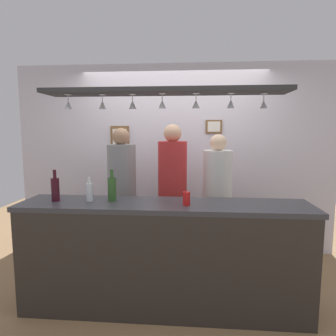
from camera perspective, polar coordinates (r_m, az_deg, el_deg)
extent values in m
plane|color=olive|center=(3.46, -0.15, -22.16)|extent=(8.00, 8.00, 0.00)
cube|color=silver|center=(4.13, 1.14, 1.68)|extent=(4.40, 0.06, 2.60)
cube|color=#38383D|center=(2.75, -0.78, -7.22)|extent=(2.70, 0.55, 0.04)
cube|color=#2D2823|center=(2.69, -1.31, -19.27)|extent=(2.65, 0.04, 0.99)
cube|color=black|center=(2.74, -0.71, 14.59)|extent=(2.20, 0.36, 0.04)
cylinder|color=silver|center=(2.92, -18.77, 13.28)|extent=(0.06, 0.06, 0.00)
cylinder|color=silver|center=(2.92, -18.75, 12.74)|extent=(0.01, 0.01, 0.06)
cone|color=silver|center=(2.92, -18.70, 11.47)|extent=(0.07, 0.07, 0.08)
cylinder|color=silver|center=(2.85, -12.60, 13.65)|extent=(0.06, 0.06, 0.00)
cylinder|color=silver|center=(2.85, -12.59, 13.10)|extent=(0.01, 0.01, 0.06)
cone|color=silver|center=(2.84, -12.55, 11.80)|extent=(0.07, 0.07, 0.08)
cylinder|color=silver|center=(2.78, -6.89, 13.95)|extent=(0.06, 0.06, 0.00)
cylinder|color=silver|center=(2.77, -6.88, 13.39)|extent=(0.01, 0.01, 0.06)
cone|color=silver|center=(2.77, -6.86, 12.05)|extent=(0.07, 0.07, 0.08)
cylinder|color=silver|center=(2.70, -1.13, 14.18)|extent=(0.06, 0.06, 0.00)
cylinder|color=silver|center=(2.70, -1.13, 13.60)|extent=(0.01, 0.01, 0.06)
cone|color=silver|center=(2.69, -1.12, 12.23)|extent=(0.07, 0.07, 0.08)
cylinder|color=silver|center=(2.71, 5.44, 14.14)|extent=(0.06, 0.06, 0.00)
cylinder|color=silver|center=(2.71, 5.43, 13.56)|extent=(0.01, 0.01, 0.06)
cone|color=silver|center=(2.70, 5.42, 12.19)|extent=(0.07, 0.07, 0.08)
cylinder|color=silver|center=(2.74, 12.08, 13.94)|extent=(0.06, 0.06, 0.00)
cylinder|color=silver|center=(2.74, 12.06, 13.37)|extent=(0.01, 0.01, 0.06)
cone|color=silver|center=(2.73, 12.03, 12.01)|extent=(0.07, 0.07, 0.08)
cylinder|color=silver|center=(2.84, 18.07, 13.50)|extent=(0.06, 0.06, 0.00)
cylinder|color=silver|center=(2.84, 18.04, 12.95)|extent=(0.01, 0.01, 0.06)
cone|color=silver|center=(2.83, 17.99, 11.64)|extent=(0.07, 0.07, 0.08)
cube|color=#2D334C|center=(3.77, -8.70, -12.84)|extent=(0.17, 0.18, 0.82)
cylinder|color=gray|center=(3.58, -8.93, -1.19)|extent=(0.34, 0.34, 0.71)
sphere|color=#9E7556|center=(3.54, -9.07, 6.01)|extent=(0.20, 0.20, 0.20)
cube|color=#2D334C|center=(3.68, 0.84, -13.10)|extent=(0.17, 0.18, 0.84)
cylinder|color=red|center=(3.48, 0.87, -0.86)|extent=(0.34, 0.34, 0.73)
sphere|color=tan|center=(3.45, 0.88, 6.73)|extent=(0.21, 0.21, 0.21)
cube|color=#2D334C|center=(3.69, 9.30, -13.57)|extent=(0.17, 0.18, 0.79)
cylinder|color=white|center=(3.50, 9.54, -2.21)|extent=(0.34, 0.34, 0.68)
sphere|color=beige|center=(3.46, 9.68, 4.85)|extent=(0.20, 0.20, 0.20)
cylinder|color=#380F19|center=(3.00, -20.95, -3.92)|extent=(0.08, 0.08, 0.22)
cylinder|color=#380F19|center=(2.97, -21.07, -1.08)|extent=(0.03, 0.03, 0.08)
cylinder|color=silver|center=(2.89, -14.92, -4.57)|extent=(0.06, 0.06, 0.17)
cylinder|color=silver|center=(2.87, -14.99, -2.33)|extent=(0.03, 0.03, 0.06)
cylinder|color=#2D5623|center=(2.87, -10.77, -4.06)|extent=(0.08, 0.08, 0.22)
cylinder|color=#2D5623|center=(2.84, -10.84, -1.09)|extent=(0.03, 0.03, 0.08)
cylinder|color=red|center=(2.66, 3.58, -5.91)|extent=(0.07, 0.07, 0.12)
cube|color=brown|center=(4.07, 8.85, 7.91)|extent=(0.22, 0.02, 0.18)
cube|color=white|center=(4.06, 8.86, 7.91)|extent=(0.17, 0.01, 0.14)
cube|color=brown|center=(4.19, -9.27, 5.70)|extent=(0.26, 0.02, 0.34)
cube|color=white|center=(4.18, -9.31, 5.69)|extent=(0.20, 0.01, 0.26)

